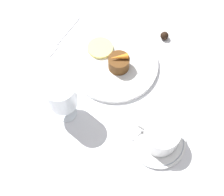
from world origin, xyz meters
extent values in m
plane|color=white|center=(0.00, 0.00, 0.00)|extent=(3.00, 3.00, 0.00)
cylinder|color=white|center=(-0.01, -0.05, 0.01)|extent=(0.26, 0.26, 0.01)
torus|color=#999EA8|center=(-0.01, -0.05, 0.01)|extent=(0.24, 0.24, 0.00)
cylinder|color=white|center=(-0.23, 0.10, 0.01)|extent=(0.15, 0.15, 0.01)
torus|color=#999EA8|center=(-0.23, 0.10, 0.01)|extent=(0.13, 0.13, 0.00)
cylinder|color=white|center=(-0.24, 0.10, 0.04)|extent=(0.09, 0.09, 0.06)
cylinder|color=#331E0F|center=(-0.24, 0.10, 0.05)|extent=(0.08, 0.08, 0.05)
torus|color=white|center=(-0.18, 0.10, 0.04)|extent=(0.04, 0.01, 0.04)
cube|color=silver|center=(-0.20, 0.07, 0.01)|extent=(0.05, 0.09, 0.00)
ellipsoid|color=silver|center=(-0.17, 0.13, 0.01)|extent=(0.02, 0.03, 0.00)
cylinder|color=silver|center=(0.02, 0.15, 0.00)|extent=(0.06, 0.06, 0.01)
cylinder|color=silver|center=(0.02, 0.15, 0.03)|extent=(0.01, 0.01, 0.06)
cylinder|color=silver|center=(0.02, 0.15, 0.10)|extent=(0.08, 0.08, 0.07)
cylinder|color=#470A14|center=(0.02, 0.15, 0.09)|extent=(0.07, 0.07, 0.04)
cube|color=silver|center=(0.18, -0.09, 0.00)|extent=(0.01, 0.13, 0.01)
cube|color=silver|center=(0.18, 0.00, 0.00)|extent=(0.02, 0.05, 0.01)
cylinder|color=#563314|center=(-0.03, -0.05, 0.03)|extent=(0.06, 0.06, 0.04)
cone|color=orange|center=(-0.03, -0.05, 0.06)|extent=(0.05, 0.04, 0.02)
cylinder|color=#EFE075|center=(0.05, -0.07, 0.02)|extent=(0.08, 0.08, 0.01)
sphere|color=black|center=(-0.10, -0.22, 0.01)|extent=(0.03, 0.03, 0.03)
camera|label=1|loc=(-0.27, 0.40, 0.77)|focal=50.00mm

